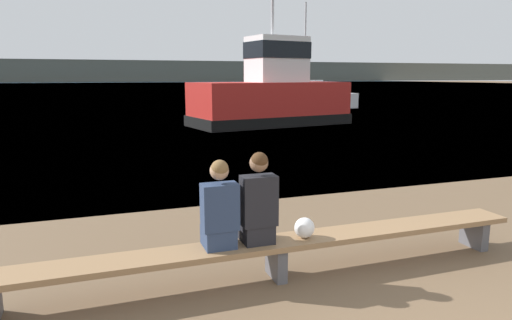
# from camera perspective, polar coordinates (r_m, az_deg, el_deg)

# --- Properties ---
(water_surface) EXTENTS (240.00, 240.00, 0.00)m
(water_surface) POSITION_cam_1_polar(r_m,az_deg,el_deg) (127.72, -18.50, 8.96)
(water_surface) COLOR #386084
(water_surface) RESTS_ON ground
(far_shoreline) EXTENTS (600.00, 12.00, 7.93)m
(far_shoreline) POSITION_cam_1_polar(r_m,az_deg,el_deg) (183.11, -18.95, 10.48)
(far_shoreline) COLOR #4C4C42
(far_shoreline) RESTS_ON ground
(bench_main) EXTENTS (6.34, 0.47, 0.44)m
(bench_main) POSITION_cam_1_polar(r_m,az_deg,el_deg) (5.26, 2.54, -10.85)
(bench_main) COLOR #8E6B47
(bench_main) RESTS_ON ground
(person_left) EXTENTS (0.38, 0.36, 0.97)m
(person_left) POSITION_cam_1_polar(r_m,az_deg,el_deg) (4.90, -4.60, -6.21)
(person_left) COLOR navy
(person_left) RESTS_ON bench_main
(person_right) EXTENTS (0.38, 0.36, 1.03)m
(person_right) POSITION_cam_1_polar(r_m,az_deg,el_deg) (5.01, 0.27, -5.44)
(person_right) COLOR black
(person_right) RESTS_ON bench_main
(shopping_bag) EXTENTS (0.23, 0.22, 0.24)m
(shopping_bag) POSITION_cam_1_polar(r_m,az_deg,el_deg) (5.30, 6.08, -8.42)
(shopping_bag) COLOR white
(shopping_bag) RESTS_ON bench_main
(tugboat_red) EXTENTS (7.83, 4.34, 6.90)m
(tugboat_red) POSITION_cam_1_polar(r_m,az_deg,el_deg) (21.52, 1.92, 7.86)
(tugboat_red) COLOR red
(tugboat_red) RESTS_ON water_surface
(moored_sailboat) EXTENTS (7.83, 4.20, 6.99)m
(moored_sailboat) POSITION_cam_1_polar(r_m,az_deg,el_deg) (31.52, 6.53, 7.28)
(moored_sailboat) COLOR silver
(moored_sailboat) RESTS_ON water_surface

